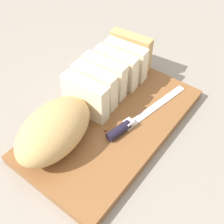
{
  "coord_description": "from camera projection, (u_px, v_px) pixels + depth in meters",
  "views": [
    {
      "loc": [
        -0.35,
        -0.26,
        0.53
      ],
      "look_at": [
        0.0,
        0.0,
        0.05
      ],
      "focal_mm": 45.95,
      "sensor_mm": 36.0,
      "label": 1
    }
  ],
  "objects": [
    {
      "name": "ground_plane",
      "position": [
        112.0,
        127.0,
        0.69
      ],
      "size": [
        3.0,
        3.0,
        0.0
      ],
      "primitive_type": "plane",
      "color": "gray"
    },
    {
      "name": "cutting_board",
      "position": [
        112.0,
        124.0,
        0.68
      ],
      "size": [
        0.45,
        0.25,
        0.02
      ],
      "primitive_type": "cube",
      "rotation": [
        0.0,
        0.0,
        -0.01
      ],
      "color": "brown",
      "rests_on": "ground_plane"
    },
    {
      "name": "bread_loaf",
      "position": [
        84.0,
        99.0,
        0.65
      ],
      "size": [
        0.45,
        0.15,
        0.1
      ],
      "rotation": [
        0.0,
        0.0,
        0.07
      ],
      "color": "tan",
      "rests_on": "cutting_board"
    },
    {
      "name": "bread_knife",
      "position": [
        130.0,
        123.0,
        0.65
      ],
      "size": [
        0.25,
        0.07,
        0.02
      ],
      "rotation": [
        0.0,
        0.0,
        -0.2
      ],
      "color": "silver",
      "rests_on": "cutting_board"
    },
    {
      "name": "crumb_near_knife",
      "position": [
        105.0,
        130.0,
        0.65
      ],
      "size": [
        0.01,
        0.01,
        0.01
      ],
      "primitive_type": "sphere",
      "color": "#996633",
      "rests_on": "cutting_board"
    },
    {
      "name": "crumb_near_loaf",
      "position": [
        118.0,
        100.0,
        0.71
      ],
      "size": [
        0.01,
        0.01,
        0.01
      ],
      "primitive_type": "sphere",
      "color": "#996633",
      "rests_on": "cutting_board"
    },
    {
      "name": "crumb_stray_left",
      "position": [
        114.0,
        106.0,
        0.7
      ],
      "size": [
        0.0,
        0.0,
        0.0
      ],
      "primitive_type": "sphere",
      "color": "#996633",
      "rests_on": "cutting_board"
    },
    {
      "name": "crumb_stray_right",
      "position": [
        117.0,
        126.0,
        0.65
      ],
      "size": [
        0.01,
        0.01,
        0.01
      ],
      "primitive_type": "sphere",
      "color": "#996633",
      "rests_on": "cutting_board"
    }
  ]
}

